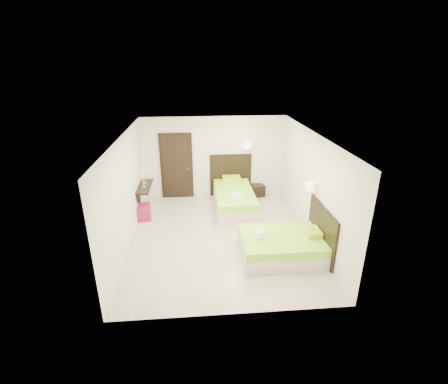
{
  "coord_description": "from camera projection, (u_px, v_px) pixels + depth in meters",
  "views": [
    {
      "loc": [
        -0.56,
        -7.23,
        4.18
      ],
      "look_at": [
        0.1,
        0.3,
        1.1
      ],
      "focal_mm": 26.0,
      "sensor_mm": 36.0,
      "label": 1
    }
  ],
  "objects": [
    {
      "name": "bed_double",
      "position": [
        285.0,
        244.0,
        7.42
      ],
      "size": [
        1.87,
        1.59,
        1.54
      ],
      "color": "beige",
      "rests_on": "ground"
    },
    {
      "name": "floor",
      "position": [
        221.0,
        236.0,
        8.29
      ],
      "size": [
        5.5,
        5.5,
        0.0
      ],
      "primitive_type": "plane",
      "color": "#BDB39D",
      "rests_on": "ground"
    },
    {
      "name": "bed_single",
      "position": [
        234.0,
        197.0,
        9.79
      ],
      "size": [
        1.34,
        2.24,
        1.85
      ],
      "color": "beige",
      "rests_on": "ground"
    },
    {
      "name": "console_shelf",
      "position": [
        144.0,
        187.0,
        9.29
      ],
      "size": [
        0.35,
        1.2,
        0.78
      ],
      "color": "black",
      "rests_on": "ground"
    },
    {
      "name": "nightstand",
      "position": [
        257.0,
        190.0,
        10.71
      ],
      "size": [
        0.51,
        0.48,
        0.38
      ],
      "primitive_type": "cube",
      "rotation": [
        0.0,
        0.0,
        0.26
      ],
      "color": "black",
      "rests_on": "ground"
    },
    {
      "name": "door",
      "position": [
        177.0,
        166.0,
        10.29
      ],
      "size": [
        1.02,
        0.15,
        2.14
      ],
      "color": "black",
      "rests_on": "ground"
    },
    {
      "name": "ottoman",
      "position": [
        143.0,
        212.0,
        9.12
      ],
      "size": [
        0.47,
        0.47,
        0.43
      ],
      "primitive_type": "cube",
      "rotation": [
        0.0,
        0.0,
        0.12
      ],
      "color": "maroon",
      "rests_on": "ground"
    }
  ]
}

